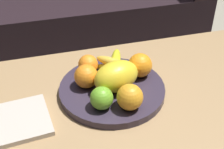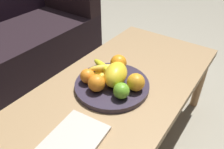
{
  "view_description": "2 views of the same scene",
  "coord_description": "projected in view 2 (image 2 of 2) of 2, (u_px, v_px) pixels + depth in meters",
  "views": [
    {
      "loc": [
        -0.24,
        -0.81,
        1.13
      ],
      "look_at": [
        -0.01,
        0.01,
        0.51
      ],
      "focal_mm": 52.53,
      "sensor_mm": 36.0,
      "label": 1
    },
    {
      "loc": [
        -0.67,
        -0.46,
        1.1
      ],
      "look_at": [
        -0.01,
        0.01,
        0.51
      ],
      "focal_mm": 35.29,
      "sensor_mm": 36.0,
      "label": 2
    }
  ],
  "objects": [
    {
      "name": "magazine",
      "position": [
        72.0,
        142.0,
        0.79
      ],
      "size": [
        0.27,
        0.2,
        0.02
      ],
      "primitive_type": "cube",
      "rotation": [
        0.0,
        0.0,
        0.09
      ],
      "color": "beige",
      "rests_on": "coffee_table"
    },
    {
      "name": "ground_plane",
      "position": [
        115.0,
        144.0,
        1.31
      ],
      "size": [
        8.0,
        8.0,
        0.0
      ],
      "primitive_type": "plane",
      "color": "gray"
    },
    {
      "name": "orange_front",
      "position": [
        87.0,
        76.0,
        1.02
      ],
      "size": [
        0.07,
        0.07,
        0.07
      ],
      "primitive_type": "sphere",
      "color": "orange",
      "rests_on": "fruit_bowl"
    },
    {
      "name": "melon_large_front",
      "position": [
        115.0,
        75.0,
        1.0
      ],
      "size": [
        0.18,
        0.14,
        0.1
      ],
      "primitive_type": "ellipsoid",
      "rotation": [
        0.0,
        0.0,
        0.29
      ],
      "color": "yellow",
      "rests_on": "fruit_bowl"
    },
    {
      "name": "banana_bunch",
      "position": [
        105.0,
        70.0,
        1.07
      ],
      "size": [
        0.15,
        0.16,
        0.06
      ],
      "color": "gold",
      "rests_on": "fruit_bowl"
    },
    {
      "name": "orange_back",
      "position": [
        97.0,
        83.0,
        0.97
      ],
      "size": [
        0.08,
        0.08,
        0.08
      ],
      "primitive_type": "sphere",
      "color": "orange",
      "rests_on": "fruit_bowl"
    },
    {
      "name": "orange_right",
      "position": [
        136.0,
        82.0,
        0.97
      ],
      "size": [
        0.08,
        0.08,
        0.08
      ],
      "primitive_type": "sphere",
      "color": "orange",
      "rests_on": "fruit_bowl"
    },
    {
      "name": "orange_left",
      "position": [
        118.0,
        63.0,
        1.1
      ],
      "size": [
        0.08,
        0.08,
        0.08
      ],
      "primitive_type": "sphere",
      "color": "orange",
      "rests_on": "fruit_bowl"
    },
    {
      "name": "apple_front",
      "position": [
        121.0,
        91.0,
        0.93
      ],
      "size": [
        0.07,
        0.07,
        0.07
      ],
      "primitive_type": "sphere",
      "color": "#69AE29",
      "rests_on": "fruit_bowl"
    },
    {
      "name": "fruit_bowl",
      "position": [
        112.0,
        85.0,
        1.04
      ],
      "size": [
        0.35,
        0.35,
        0.03
      ],
      "primitive_type": "cylinder",
      "color": "#322939",
      "rests_on": "coffee_table"
    },
    {
      "name": "coffee_table",
      "position": [
        116.0,
        94.0,
        1.07
      ],
      "size": [
        1.3,
        0.61,
        0.44
      ],
      "color": "#9F7C52",
      "rests_on": "ground_plane"
    }
  ]
}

